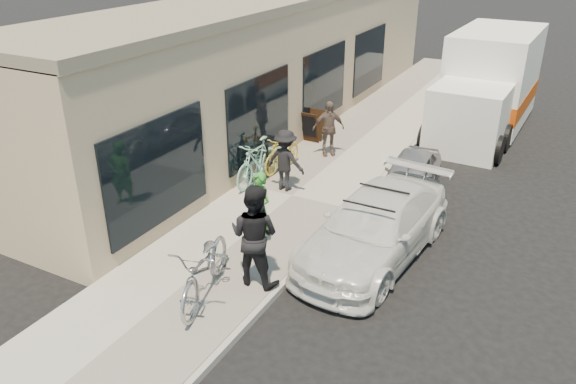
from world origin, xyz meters
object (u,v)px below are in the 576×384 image
at_px(sedan_silver, 411,173).
at_px(cruiser_bike_a, 257,162).
at_px(moving_truck, 488,87).
at_px(bystander_b, 328,128).
at_px(tandem_bike, 206,268).
at_px(bike_rack, 258,160).
at_px(cruiser_bike_b, 266,159).
at_px(sedan_white, 375,227).
at_px(man_standing, 254,235).
at_px(sandwich_board, 312,126).
at_px(bystander_a, 285,160).
at_px(woman_rider, 260,208).
at_px(cruiser_bike_c, 282,153).

bearing_deg(sedan_silver, cruiser_bike_a, -157.99).
distance_m(sedan_silver, moving_truck, 6.06).
xyz_separation_m(sedan_silver, bystander_b, (-2.71, 0.96, 0.44)).
relative_size(sedan_silver, tandem_bike, 1.30).
xyz_separation_m(bike_rack, cruiser_bike_b, (0.05, 0.29, -0.08)).
height_order(sedan_silver, moving_truck, moving_truck).
bearing_deg(sedan_white, bystander_b, 130.36).
xyz_separation_m(bike_rack, man_standing, (2.28, -3.95, 0.41)).
distance_m(sandwich_board, tandem_bike, 8.21).
distance_m(tandem_bike, bystander_a, 4.66).
bearing_deg(moving_truck, sedan_white, -90.75).
height_order(sedan_white, bystander_a, bystander_a).
distance_m(sandwich_board, cruiser_bike_b, 2.97).
bearing_deg(cruiser_bike_a, man_standing, -58.61).
xyz_separation_m(sedan_white, moving_truck, (0.39, 9.30, 0.72)).
distance_m(bystander_a, bystander_b, 2.63).
bearing_deg(bystander_b, woman_rider, -121.50).
bearing_deg(moving_truck, sedan_silver, -94.72).
height_order(bike_rack, sedan_white, sedan_white).
xyz_separation_m(moving_truck, woman_rider, (-2.60, -10.09, -0.47)).
bearing_deg(sandwich_board, cruiser_bike_c, -79.74).
xyz_separation_m(sedan_white, cruiser_bike_c, (-3.60, 2.71, -0.02)).
distance_m(cruiser_bike_a, bystander_a, 0.85).
distance_m(cruiser_bike_a, bystander_b, 2.73).
distance_m(tandem_bike, man_standing, 1.02).
xyz_separation_m(man_standing, cruiser_bike_a, (-2.23, 3.80, -0.40)).
distance_m(tandem_bike, cruiser_bike_a, 4.91).
bearing_deg(tandem_bike, cruiser_bike_c, 89.08).
height_order(woman_rider, cruiser_bike_a, woman_rider).
bearing_deg(sandwich_board, bystander_b, -38.08).
bearing_deg(bystander_b, tandem_bike, -122.76).
relative_size(moving_truck, cruiser_bike_a, 3.36).
distance_m(sandwich_board, cruiser_bike_c, 2.41).
relative_size(woman_rider, man_standing, 0.78).
distance_m(sandwich_board, woman_rider, 6.13).
xyz_separation_m(tandem_bike, cruiser_bike_a, (-1.71, 4.60, -0.01)).
distance_m(cruiser_bike_b, bystander_a, 0.99).
distance_m(bike_rack, cruiser_bike_c, 0.90).
bearing_deg(sandwich_board, sedan_white, -49.14).
xyz_separation_m(man_standing, cruiser_bike_c, (-2.07, 4.82, -0.48)).
height_order(cruiser_bike_b, cruiser_bike_c, cruiser_bike_c).
height_order(sandwich_board, bystander_a, bystander_a).
bearing_deg(woman_rider, cruiser_bike_a, 140.25).
distance_m(man_standing, bystander_a, 4.04).
bearing_deg(bike_rack, woman_rider, -58.60).
distance_m(cruiser_bike_a, cruiser_bike_c, 1.03).
distance_m(cruiser_bike_c, bystander_a, 1.26).
distance_m(cruiser_bike_a, cruiser_bike_b, 0.45).
bearing_deg(sedan_white, moving_truck, 93.22).
height_order(sedan_white, sedan_silver, sedan_white).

